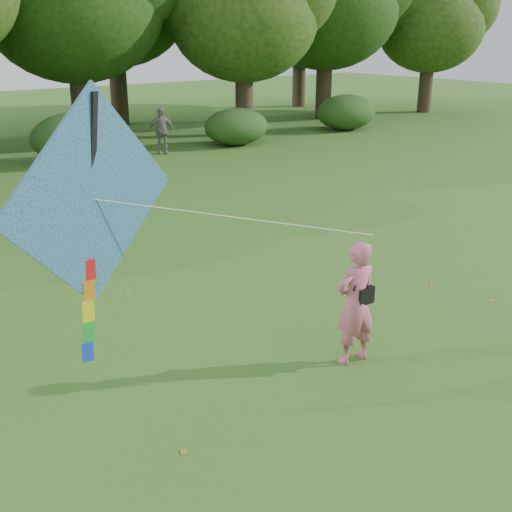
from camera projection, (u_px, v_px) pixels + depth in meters
ground at (385, 380)px, 9.21m from camera, size 100.00×100.00×0.00m
man_kite_flyer at (355, 303)px, 9.43m from camera, size 0.74×0.53×1.90m
bystander_right at (161, 131)px, 25.67m from camera, size 1.18×0.87×1.85m
crossbody_bag at (363, 294)px, 9.44m from camera, size 0.43×0.20×0.73m
flying_kite at (93, 202)px, 7.28m from camera, size 5.11×1.28×3.33m
fallen_leaves at (277, 315)px, 11.28m from camera, size 11.02×14.74×0.01m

